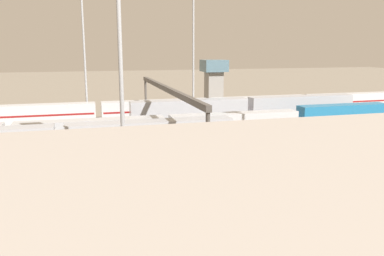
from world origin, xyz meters
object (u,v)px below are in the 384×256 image
(train_on_track_6, at_px, (60,144))
(signal_gantry, at_px, (167,92))
(light_mast_0, at_px, (83,37))
(light_mast_2, at_px, (193,36))
(train_on_track_0, at_px, (210,107))
(light_mast_1, at_px, (119,18))
(control_tower, at_px, (214,79))
(train_on_track_2, at_px, (248,110))
(maintenance_shed, at_px, (268,239))
(train_on_track_4, at_px, (158,127))

(train_on_track_6, relative_size, signal_gantry, 1.05)
(light_mast_0, relative_size, light_mast_2, 0.98)
(train_on_track_6, bearing_deg, train_on_track_0, -135.36)
(train_on_track_0, xyz_separation_m, light_mast_1, (23.39, 43.00, 15.79))
(light_mast_1, relative_size, control_tower, 2.36)
(train_on_track_6, height_order, train_on_track_2, same)
(signal_gantry, bearing_deg, maintenance_shed, 85.10)
(train_on_track_2, bearing_deg, light_mast_2, -58.10)
(signal_gantry, distance_m, control_tower, 39.73)
(train_on_track_0, height_order, maintenance_shed, maintenance_shed)
(train_on_track_4, xyz_separation_m, light_mast_2, (-12.40, -22.61, 15.34))
(train_on_track_6, distance_m, light_mast_1, 21.17)
(train_on_track_0, distance_m, signal_gantry, 25.06)
(train_on_track_6, bearing_deg, light_mast_2, -129.95)
(train_on_track_6, bearing_deg, train_on_track_4, -146.16)
(train_on_track_2, xyz_separation_m, control_tower, (-1.00, -24.47, 4.39))
(train_on_track_2, relative_size, control_tower, 3.97)
(train_on_track_6, relative_size, train_on_track_0, 0.49)
(maintenance_shed, bearing_deg, train_on_track_4, -92.98)
(light_mast_1, bearing_deg, maintenance_shed, 104.28)
(train_on_track_4, distance_m, train_on_track_2, 22.59)
(train_on_track_0, bearing_deg, light_mast_0, -6.56)
(light_mast_0, xyz_separation_m, control_tower, (-32.15, -11.44, -10.15))
(train_on_track_6, height_order, maintenance_shed, maintenance_shed)
(train_on_track_2, xyz_separation_m, maintenance_shed, (22.59, 54.97, 2.08))
(light_mast_2, distance_m, signal_gantry, 26.88)
(train_on_track_0, bearing_deg, light_mast_1, 61.45)
(signal_gantry, xyz_separation_m, control_tower, (-19.73, -34.47, -0.79))
(light_mast_1, bearing_deg, signal_gantry, -112.32)
(train_on_track_4, height_order, maintenance_shed, maintenance_shed)
(signal_gantry, height_order, maintenance_shed, maintenance_shed)
(train_on_track_2, relative_size, light_mast_0, 1.76)
(train_on_track_0, relative_size, maintenance_shed, 1.83)
(train_on_track_6, height_order, train_on_track_0, train_on_track_6)
(signal_gantry, bearing_deg, train_on_track_2, -151.91)
(train_on_track_4, distance_m, light_mast_1, 28.96)
(control_tower, bearing_deg, maintenance_shed, 73.46)
(light_mast_0, distance_m, maintenance_shed, 69.66)
(signal_gantry, bearing_deg, light_mast_1, 67.68)
(train_on_track_2, xyz_separation_m, signal_gantry, (18.74, 10.00, 5.18))
(light_mast_2, xyz_separation_m, control_tower, (-8.85, -11.86, -10.42))
(train_on_track_4, bearing_deg, maintenance_shed, 87.02)
(train_on_track_0, relative_size, signal_gantry, 2.12)
(control_tower, bearing_deg, train_on_track_0, 68.22)
(train_on_track_4, height_order, signal_gantry, signal_gantry)
(light_mast_2, relative_size, control_tower, 2.30)
(train_on_track_6, bearing_deg, signal_gantry, -148.67)
(train_on_track_2, bearing_deg, train_on_track_0, -64.43)
(light_mast_0, relative_size, light_mast_1, 0.96)
(train_on_track_2, distance_m, signal_gantry, 21.86)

